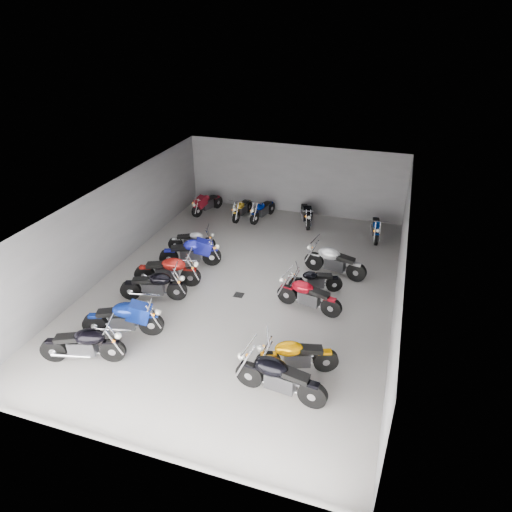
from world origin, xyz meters
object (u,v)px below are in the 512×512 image
object	(u,v)px
motorcycle_right_e	(315,280)
motorcycle_right_d	(308,295)
motorcycle_right_f	(334,261)
motorcycle_back_b	(242,208)
motorcycle_back_c	(262,210)
motorcycle_right_b	(296,356)
motorcycle_left_c	(154,286)
motorcycle_left_f	(192,241)
motorcycle_right_a	(279,378)
motorcycle_back_d	(306,214)
motorcycle_left_a	(83,344)
motorcycle_back_f	(376,228)
motorcycle_left_d	(168,271)
motorcycle_left_e	(191,253)
drain_grate	(239,295)
motorcycle_back_a	(207,203)
motorcycle_left_b	(124,319)

from	to	relation	value
motorcycle_right_e	motorcycle_right_d	bearing A→B (deg)	158.98
motorcycle_right_f	motorcycle_back_b	world-z (taller)	motorcycle_right_f
motorcycle_back_c	motorcycle_right_b	bearing A→B (deg)	127.28
motorcycle_left_c	motorcycle_left_f	distance (m)	3.52
motorcycle_right_a	motorcycle_back_d	distance (m)	10.41
motorcycle_right_b	motorcycle_right_a	bearing A→B (deg)	147.84
motorcycle_left_c	motorcycle_back_c	bearing A→B (deg)	152.09
motorcycle_right_d	motorcycle_back_c	distance (m)	7.18
motorcycle_left_a	motorcycle_back_f	bearing A→B (deg)	128.55
motorcycle_left_d	motorcycle_back_c	size ratio (longest dim) A/B	1.20
motorcycle_left_e	motorcycle_right_e	distance (m)	4.74
motorcycle_left_c	motorcycle_left_e	world-z (taller)	motorcycle_left_e
drain_grate	motorcycle_left_d	size ratio (longest dim) A/B	0.14
motorcycle_back_d	motorcycle_left_c	bearing A→B (deg)	44.56
motorcycle_right_a	motorcycle_back_f	xyz separation A→B (m)	(1.48, 9.76, -0.11)
drain_grate	motorcycle_back_d	bearing A→B (deg)	82.17
motorcycle_right_e	motorcycle_back_f	world-z (taller)	motorcycle_back_f
motorcycle_left_a	motorcycle_left_d	size ratio (longest dim) A/B	0.98
drain_grate	motorcycle_right_f	distance (m)	3.67
motorcycle_right_b	motorcycle_right_d	distance (m)	2.90
motorcycle_left_c	motorcycle_right_b	xyz separation A→B (m)	(5.23, -1.89, -0.00)
motorcycle_left_a	motorcycle_right_b	size ratio (longest dim) A/B	1.07
drain_grate	motorcycle_left_e	xyz separation A→B (m)	(-2.36, 1.34, 0.55)
motorcycle_left_e	motorcycle_back_c	distance (m)	5.02
motorcycle_left_a	motorcycle_left_e	world-z (taller)	motorcycle_left_a
motorcycle_left_d	motorcycle_right_f	bearing A→B (deg)	101.42
motorcycle_right_b	motorcycle_left_a	bearing A→B (deg)	83.39
motorcycle_right_a	motorcycle_back_a	world-z (taller)	motorcycle_right_a
motorcycle_back_d	motorcycle_back_f	distance (m)	3.13
motorcycle_left_a	motorcycle_right_d	xyz separation A→B (m)	(5.25, 4.24, -0.03)
motorcycle_back_c	motorcycle_back_d	bearing A→B (deg)	-160.36
motorcycle_back_a	motorcycle_back_b	world-z (taller)	motorcycle_back_a
drain_grate	motorcycle_back_b	size ratio (longest dim) A/B	0.17
motorcycle_right_d	motorcycle_left_d	bearing A→B (deg)	101.69
motorcycle_right_e	motorcycle_back_a	xyz separation A→B (m)	(-6.17, 5.14, 0.03)
motorcycle_left_b	motorcycle_right_f	world-z (taller)	motorcycle_left_b
motorcycle_right_f	motorcycle_left_b	bearing A→B (deg)	145.99
drain_grate	motorcycle_back_b	xyz separation A→B (m)	(-2.04, 6.09, 0.45)
motorcycle_back_f	motorcycle_left_f	bearing A→B (deg)	18.97
motorcycle_right_f	motorcycle_back_a	bearing A→B (deg)	70.66
motorcycle_right_d	motorcycle_back_d	size ratio (longest dim) A/B	1.15
motorcycle_right_e	motorcycle_back_c	size ratio (longest dim) A/B	0.92
motorcycle_left_d	motorcycle_back_b	world-z (taller)	motorcycle_left_d
drain_grate	motorcycle_back_d	world-z (taller)	motorcycle_back_d
motorcycle_left_a	motorcycle_left_e	distance (m)	5.69
motorcycle_back_f	motorcycle_left_e	bearing A→B (deg)	27.72
drain_grate	motorcycle_back_c	xyz separation A→B (m)	(-1.10, 6.20, 0.46)
motorcycle_right_d	motorcycle_back_d	world-z (taller)	motorcycle_right_d
motorcycle_back_d	motorcycle_left_a	bearing A→B (deg)	49.90
motorcycle_left_c	motorcycle_back_a	size ratio (longest dim) A/B	1.14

